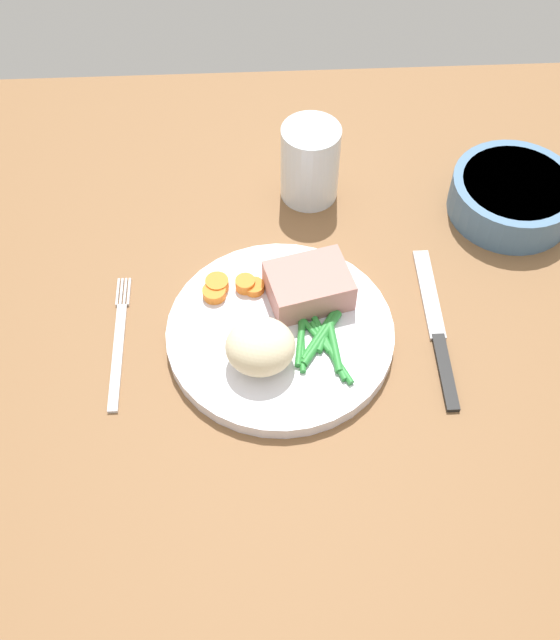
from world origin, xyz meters
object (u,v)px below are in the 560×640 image
Objects in this scene: knife at (436,330)px; water_glass at (310,167)px; meat_portion at (309,286)px; salad_bowl at (513,194)px; fork at (119,342)px; dinner_plate at (280,330)px.

water_glass is (-11.86, 20.94, 3.94)cm from knife.
salad_bowl is at bearing 27.85° from meat_portion.
fork is 1.74× the size of water_glass.
meat_portion is 0.87× the size of water_glass.
salad_bowl is (24.55, 12.97, -0.81)cm from meat_portion.
knife reaches higher than fork.
dinner_plate is 1.63× the size of salad_bowl.
meat_portion is at bearing 49.40° from dinner_plate.
meat_portion is 17.05cm from water_glass.
meat_portion is at bearing -152.15° from salad_bowl.
fork is (-16.65, -0.26, -0.60)cm from dinner_plate.
dinner_plate is at bearing -176.75° from knife.
fork is (-19.80, -3.94, -3.17)cm from meat_portion.
knife is at bearing -16.75° from meat_portion.
salad_bowl reaches higher than knife.
dinner_plate reaches higher than fork.
fork is 29.98cm from water_glass.
dinner_plate is at bearing -130.60° from meat_portion.
knife is (16.33, -0.29, -0.60)cm from dinner_plate.
meat_portion is at bearing 167.51° from knife.
dinner_plate is 32.37cm from salad_bowl.
meat_portion reaches higher than knife.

